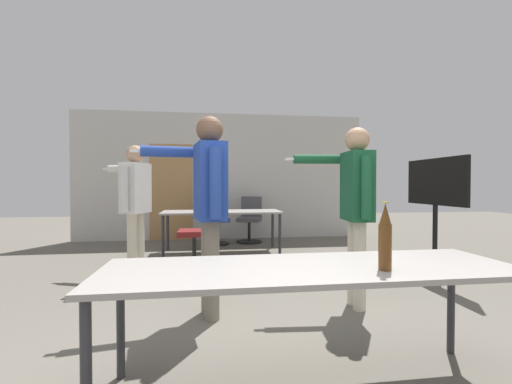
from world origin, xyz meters
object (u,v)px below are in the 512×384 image
Objects in this scene: person_center_tall at (355,197)px; office_chair_near_pushed at (199,235)px; person_right_polo at (135,197)px; office_chair_far_right at (215,221)px; person_near_casual at (208,195)px; tv_screen at (435,203)px; drink_cup at (207,208)px; beer_bottle at (385,238)px; office_chair_side_rolled at (250,221)px.

person_center_tall reaches higher than office_chair_near_pushed.
office_chair_near_pushed is at bearing -33.98° from person_right_polo.
office_chair_near_pushed is 0.97× the size of office_chair_far_right.
person_near_casual is 3.86m from office_chair_far_right.
person_near_casual is (0.94, -1.51, 0.07)m from person_right_polo.
person_near_casual reaches higher than person_center_tall.
drink_cup is (-2.92, 2.01, -0.17)m from tv_screen.
person_right_polo is at bearing -122.61° from drink_cup.
office_chair_near_pushed is 3.66m from beer_bottle.
office_chair_side_rolled is (1.80, 2.42, -0.59)m from person_right_polo.
person_center_tall is at bearing 71.75° from beer_bottle.
office_chair_far_right is (0.26, 1.70, 0.02)m from office_chair_near_pushed.
beer_bottle is (1.88, -2.87, -0.13)m from person_right_polo.
tv_screen reaches higher than office_chair_near_pushed.
office_chair_near_pushed is 0.99× the size of office_chair_side_rolled.
tv_screen reaches higher than office_chair_far_right.
office_chair_far_right is 1.02× the size of office_chair_side_rolled.
person_near_casual is (-2.91, -0.95, 0.14)m from tv_screen.
beer_bottle is at bearing 108.42° from office_chair_side_rolled.
beer_bottle is at bearing -77.59° from drink_cup.
tv_screen is 1.63× the size of office_chair_side_rolled.
person_near_casual is 1.89× the size of office_chair_far_right.
tv_screen is at bearing -34.60° from drink_cup.
person_right_polo reaches higher than office_chair_side_rolled.
office_chair_near_pushed is at bearing 67.71° from office_chair_far_right.
person_right_polo is 1.78m from person_near_casual.
beer_bottle is (0.94, -1.36, -0.20)m from person_near_casual.
office_chair_far_right is (1.07, 2.29, -0.58)m from person_right_polo.
person_center_tall is 0.97× the size of person_near_casual.
person_near_casual is at bearing 124.65° from beer_bottle.
office_chair_side_rolled is (-2.05, 2.97, -0.51)m from tv_screen.
person_right_polo is 0.94× the size of person_near_casual.
office_chair_side_rolled is (0.86, 3.92, -0.65)m from person_near_casual.
person_near_casual reaches higher than office_chair_far_right.
office_chair_far_right is 2.57× the size of beer_bottle.
office_chair_side_rolled is 5.31m from beer_bottle.
beer_bottle is at bearing -40.31° from tv_screen.
tv_screen is 0.88× the size of person_center_tall.
person_near_casual is 15.95× the size of drink_cup.
tv_screen is 4.13× the size of beer_bottle.
office_chair_far_right is at bearing -135.79° from tv_screen.
beer_bottle is (0.08, -5.29, 0.46)m from office_chair_side_rolled.
person_near_casual is 4.07m from office_chair_side_rolled.
person_right_polo is at bearing 51.47° from office_chair_far_right.
office_chair_side_rolled is at bearing -22.22° from person_near_casual.
tv_screen is 3.89m from person_right_polo.
person_right_polo is 1.83× the size of office_chair_near_pushed.
drink_cup is (-0.87, -0.96, 0.34)m from office_chair_side_rolled.
person_right_polo reaches higher than beer_bottle.
person_near_casual is at bearing -71.87° from tv_screen.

